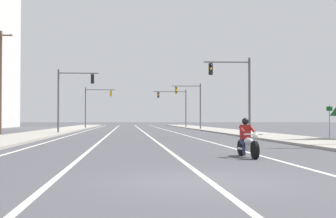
{
  "coord_description": "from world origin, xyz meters",
  "views": [
    {
      "loc": [
        -1.64,
        -10.31,
        1.41
      ],
      "look_at": [
        1.12,
        20.37,
        2.09
      ],
      "focal_mm": 49.13,
      "sensor_mm": 36.0,
      "label": 1
    }
  ],
  "objects": [
    {
      "name": "motorcycle_with_rider",
      "position": [
        2.8,
        6.35,
        0.59
      ],
      "size": [
        0.7,
        2.19,
        1.46
      ],
      "color": "black",
      "rests_on": "ground"
    },
    {
      "name": "traffic_signal_mid_left",
      "position": [
        -6.53,
        59.32,
        4.08
      ],
      "size": [
        4.54,
        0.37,
        6.2
      ],
      "color": "#56565B",
      "rests_on": "ground"
    },
    {
      "name": "ground_plane",
      "position": [
        0.0,
        0.0,
        0.0
      ],
      "size": [
        400.0,
        400.0,
        0.0
      ],
      "primitive_type": "plane",
      "color": "#47474C"
    },
    {
      "name": "traffic_signal_near_right",
      "position": [
        6.88,
        24.68,
        4.02
      ],
      "size": [
        3.66,
        0.37,
        6.2
      ],
      "color": "#56565B",
      "rests_on": "ground"
    },
    {
      "name": "lane_stripe_left",
      "position": [
        -3.32,
        45.0,
        0.0
      ],
      "size": [
        0.16,
        100.0,
        0.01
      ],
      "primitive_type": "cube",
      "color": "beige",
      "rests_on": "ground"
    },
    {
      "name": "lane_stripe_right",
      "position": [
        3.49,
        45.0,
        0.0
      ],
      "size": [
        0.16,
        100.0,
        0.01
      ],
      "primitive_type": "cube",
      "color": "beige",
      "rests_on": "ground"
    },
    {
      "name": "street_sign",
      "position": [
        12.63,
        20.96,
        1.5
      ],
      "size": [
        0.44,
        0.07,
        2.4
      ],
      "color": "gray",
      "rests_on": "ground"
    },
    {
      "name": "lane_stripe_center",
      "position": [
        0.23,
        45.0,
        0.0
      ],
      "size": [
        0.16,
        100.0,
        0.01
      ],
      "primitive_type": "cube",
      "color": "beige",
      "rests_on": "ground"
    },
    {
      "name": "lane_stripe_far_left",
      "position": [
        -6.49,
        45.0,
        0.0
      ],
      "size": [
        0.16,
        100.0,
        0.01
      ],
      "primitive_type": "cube",
      "color": "beige",
      "rests_on": "ground"
    },
    {
      "name": "traffic_signal_near_left",
      "position": [
        -7.1,
        34.4,
        4.03
      ],
      "size": [
        3.89,
        0.37,
        6.2
      ],
      "color": "#56565B",
      "rests_on": "ground"
    },
    {
      "name": "traffic_signal_far_right",
      "position": [
        6.34,
        63.11,
        4.13
      ],
      "size": [
        5.36,
        0.51,
        6.2
      ],
      "color": "#56565B",
      "rests_on": "ground"
    },
    {
      "name": "sidewalk_kerb_left",
      "position": [
        -9.58,
        40.0,
        0.07
      ],
      "size": [
        4.4,
        110.0,
        0.14
      ],
      "primitive_type": "cube",
      "color": "#9E998E",
      "rests_on": "ground"
    },
    {
      "name": "sidewalk_kerb_right",
      "position": [
        9.58,
        40.0,
        0.07
      ],
      "size": [
        4.4,
        110.0,
        0.14
      ],
      "primitive_type": "cube",
      "color": "#9E998E",
      "rests_on": "ground"
    },
    {
      "name": "traffic_signal_mid_right",
      "position": [
        7.11,
        50.47,
        4.04
      ],
      "size": [
        3.93,
        0.37,
        6.2
      ],
      "color": "#56565B",
      "rests_on": "ground"
    },
    {
      "name": "utility_pole_left_near",
      "position": [
        -13.36,
        33.56,
        5.03
      ],
      "size": [
        2.12,
        0.26,
        9.65
      ],
      "color": "brown",
      "rests_on": "ground"
    }
  ]
}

